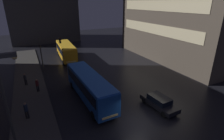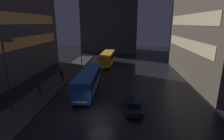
{
  "view_description": "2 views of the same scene",
  "coord_description": "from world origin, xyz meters",
  "px_view_note": "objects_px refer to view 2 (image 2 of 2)",
  "views": [
    {
      "loc": [
        -8.28,
        -11.0,
        10.89
      ],
      "look_at": [
        1.84,
        9.7,
        1.86
      ],
      "focal_mm": 28.0,
      "sensor_mm": 36.0,
      "label": 1
    },
    {
      "loc": [
        2.58,
        -16.8,
        9.71
      ],
      "look_at": [
        0.47,
        10.23,
        2.42
      ],
      "focal_mm": 28.0,
      "sensor_mm": 36.0,
      "label": 2
    }
  ],
  "objects_px": {
    "pedestrian_mid": "(63,75)",
    "pedestrian_far": "(61,71)",
    "bus_near": "(88,80)",
    "bus_far": "(107,57)",
    "pedestrian_near": "(39,86)",
    "traffic_light_main": "(87,52)",
    "street_lamp_sidewalk": "(8,65)",
    "car_taxi": "(133,105)"
  },
  "relations": [
    {
      "from": "car_taxi",
      "to": "pedestrian_mid",
      "type": "relative_size",
      "value": 2.65
    },
    {
      "from": "car_taxi",
      "to": "pedestrian_near",
      "type": "bearing_deg",
      "value": -21.02
    },
    {
      "from": "bus_near",
      "to": "car_taxi",
      "type": "relative_size",
      "value": 2.29
    },
    {
      "from": "bus_near",
      "to": "pedestrian_mid",
      "type": "bearing_deg",
      "value": -42.49
    },
    {
      "from": "bus_far",
      "to": "pedestrian_near",
      "type": "xyz_separation_m",
      "value": [
        -7.82,
        -17.9,
        -0.72
      ]
    },
    {
      "from": "bus_far",
      "to": "pedestrian_mid",
      "type": "bearing_deg",
      "value": 65.14
    },
    {
      "from": "traffic_light_main",
      "to": "pedestrian_mid",
      "type": "bearing_deg",
      "value": -109.36
    },
    {
      "from": "bus_far",
      "to": "pedestrian_near",
      "type": "distance_m",
      "value": 19.55
    },
    {
      "from": "bus_far",
      "to": "pedestrian_mid",
      "type": "height_order",
      "value": "bus_far"
    },
    {
      "from": "car_taxi",
      "to": "pedestrian_far",
      "type": "height_order",
      "value": "pedestrian_far"
    },
    {
      "from": "car_taxi",
      "to": "pedestrian_mid",
      "type": "distance_m",
      "value": 15.04
    },
    {
      "from": "bus_far",
      "to": "traffic_light_main",
      "type": "height_order",
      "value": "traffic_light_main"
    },
    {
      "from": "car_taxi",
      "to": "pedestrian_mid",
      "type": "bearing_deg",
      "value": -43.2
    },
    {
      "from": "pedestrian_far",
      "to": "street_lamp_sidewalk",
      "type": "bearing_deg",
      "value": -132.5
    },
    {
      "from": "bus_near",
      "to": "car_taxi",
      "type": "bearing_deg",
      "value": 140.17
    },
    {
      "from": "bus_near",
      "to": "pedestrian_near",
      "type": "relative_size",
      "value": 5.91
    },
    {
      "from": "pedestrian_near",
      "to": "street_lamp_sidewalk",
      "type": "bearing_deg",
      "value": 143.13
    },
    {
      "from": "pedestrian_mid",
      "to": "pedestrian_far",
      "type": "distance_m",
      "value": 2.97
    },
    {
      "from": "bus_far",
      "to": "street_lamp_sidewalk",
      "type": "height_order",
      "value": "street_lamp_sidewalk"
    },
    {
      "from": "car_taxi",
      "to": "pedestrian_far",
      "type": "distance_m",
      "value": 17.79
    },
    {
      "from": "car_taxi",
      "to": "street_lamp_sidewalk",
      "type": "bearing_deg",
      "value": 1.1
    },
    {
      "from": "traffic_light_main",
      "to": "street_lamp_sidewalk",
      "type": "distance_m",
      "value": 18.94
    },
    {
      "from": "bus_near",
      "to": "pedestrian_far",
      "type": "xyz_separation_m",
      "value": [
        -6.7,
        7.32,
        -0.79
      ]
    },
    {
      "from": "bus_far",
      "to": "pedestrian_mid",
      "type": "relative_size",
      "value": 5.66
    },
    {
      "from": "pedestrian_near",
      "to": "pedestrian_far",
      "type": "relative_size",
      "value": 1.04
    },
    {
      "from": "bus_near",
      "to": "pedestrian_mid",
      "type": "relative_size",
      "value": 6.07
    },
    {
      "from": "pedestrian_mid",
      "to": "street_lamp_sidewalk",
      "type": "xyz_separation_m",
      "value": [
        -1.84,
        -10.69,
        4.25
      ]
    },
    {
      "from": "bus_far",
      "to": "pedestrian_far",
      "type": "relative_size",
      "value": 5.72
    },
    {
      "from": "pedestrian_mid",
      "to": "pedestrian_far",
      "type": "height_order",
      "value": "pedestrian_mid"
    },
    {
      "from": "pedestrian_far",
      "to": "bus_far",
      "type": "bearing_deg",
      "value": 11.29
    },
    {
      "from": "pedestrian_mid",
      "to": "street_lamp_sidewalk",
      "type": "distance_m",
      "value": 11.65
    },
    {
      "from": "bus_near",
      "to": "traffic_light_main",
      "type": "height_order",
      "value": "traffic_light_main"
    },
    {
      "from": "bus_far",
      "to": "car_taxi",
      "type": "xyz_separation_m",
      "value": [
        5.2,
        -21.95,
        -1.19
      ]
    },
    {
      "from": "pedestrian_near",
      "to": "pedestrian_far",
      "type": "bearing_deg",
      "value": -32.93
    },
    {
      "from": "bus_far",
      "to": "car_taxi",
      "type": "bearing_deg",
      "value": 105.79
    },
    {
      "from": "bus_far",
      "to": "pedestrian_mid",
      "type": "distance_m",
      "value": 13.98
    },
    {
      "from": "pedestrian_near",
      "to": "traffic_light_main",
      "type": "bearing_deg",
      "value": -49.58
    },
    {
      "from": "bus_near",
      "to": "pedestrian_near",
      "type": "bearing_deg",
      "value": 5.45
    },
    {
      "from": "traffic_light_main",
      "to": "bus_far",
      "type": "bearing_deg",
      "value": 52.01
    },
    {
      "from": "bus_near",
      "to": "bus_far",
      "type": "distance_m",
      "value": 17.09
    },
    {
      "from": "car_taxi",
      "to": "street_lamp_sidewalk",
      "type": "relative_size",
      "value": 0.57
    },
    {
      "from": "car_taxi",
      "to": "pedestrian_near",
      "type": "distance_m",
      "value": 13.65
    }
  ]
}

